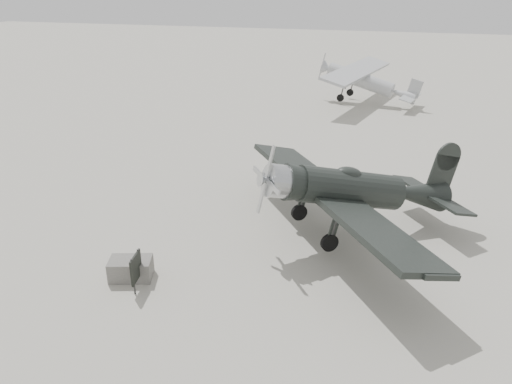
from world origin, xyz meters
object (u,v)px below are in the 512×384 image
at_px(lowwing_monoplane, 358,190).
at_px(sign_board, 136,268).
at_px(highwing_monoplane, 365,78).
at_px(equipment_block, 131,269).

distance_m(lowwing_monoplane, sign_board, 8.54).
bearing_deg(highwing_monoplane, equipment_block, -87.63).
distance_m(highwing_monoplane, sign_board, 28.34).
bearing_deg(sign_board, highwing_monoplane, 70.89).
height_order(highwing_monoplane, equipment_block, highwing_monoplane).
relative_size(lowwing_monoplane, equipment_block, 7.56).
distance_m(equipment_block, sign_board, 0.85).
height_order(lowwing_monoplane, equipment_block, lowwing_monoplane).
height_order(highwing_monoplane, sign_board, highwing_monoplane).
height_order(lowwing_monoplane, sign_board, lowwing_monoplane).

